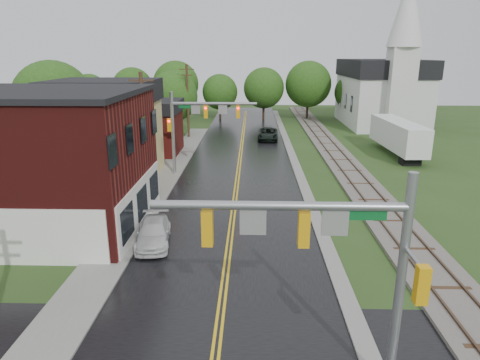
{
  "coord_description": "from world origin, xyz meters",
  "views": [
    {
      "loc": [
        1.24,
        -9.22,
        10.28
      ],
      "look_at": [
        0.57,
        13.56,
        3.5
      ],
      "focal_mm": 32.0,
      "sensor_mm": 36.0,
      "label": 1
    }
  ],
  "objects_px": {
    "utility_pole_c": "(188,100)",
    "tree_left_c": "(122,105)",
    "pickup_white": "(153,233)",
    "brick_building": "(21,161)",
    "church": "(384,85)",
    "tree_left_b": "(55,102)",
    "traffic_signal_far": "(197,118)",
    "suv_dark": "(268,134)",
    "tree_left_e": "(174,98)",
    "traffic_signal_near": "(329,247)",
    "utility_pole_b": "(144,131)",
    "semi_trailer": "(398,135)"
  },
  "relations": [
    {
      "from": "traffic_signal_near",
      "to": "tree_left_b",
      "type": "xyz_separation_m",
      "value": [
        -21.32,
        29.9,
        0.75
      ]
    },
    {
      "from": "tree_left_c",
      "to": "church",
      "type": "bearing_deg",
      "value": 22.24
    },
    {
      "from": "tree_left_c",
      "to": "traffic_signal_far",
      "type": "bearing_deg",
      "value": -51.18
    },
    {
      "from": "traffic_signal_near",
      "to": "utility_pole_b",
      "type": "relative_size",
      "value": 0.82
    },
    {
      "from": "traffic_signal_far",
      "to": "church",
      "type": "bearing_deg",
      "value": 48.73
    },
    {
      "from": "utility_pole_c",
      "to": "suv_dark",
      "type": "height_order",
      "value": "utility_pole_c"
    },
    {
      "from": "semi_trailer",
      "to": "tree_left_b",
      "type": "bearing_deg",
      "value": -174.77
    },
    {
      "from": "pickup_white",
      "to": "brick_building",
      "type": "bearing_deg",
      "value": 156.28
    },
    {
      "from": "brick_building",
      "to": "tree_left_e",
      "type": "relative_size",
      "value": 1.75
    },
    {
      "from": "utility_pole_b",
      "to": "semi_trailer",
      "type": "distance_m",
      "value": 26.7
    },
    {
      "from": "brick_building",
      "to": "tree_left_e",
      "type": "xyz_separation_m",
      "value": [
        3.64,
        30.9,
        0.66
      ]
    },
    {
      "from": "traffic_signal_far",
      "to": "pickup_white",
      "type": "height_order",
      "value": "traffic_signal_far"
    },
    {
      "from": "traffic_signal_near",
      "to": "suv_dark",
      "type": "bearing_deg",
      "value": 90.47
    },
    {
      "from": "brick_building",
      "to": "utility_pole_b",
      "type": "distance_m",
      "value": 9.03
    },
    {
      "from": "traffic_signal_far",
      "to": "tree_left_c",
      "type": "height_order",
      "value": "tree_left_c"
    },
    {
      "from": "utility_pole_c",
      "to": "tree_left_b",
      "type": "relative_size",
      "value": 0.93
    },
    {
      "from": "traffic_signal_near",
      "to": "pickup_white",
      "type": "bearing_deg",
      "value": 125.92
    },
    {
      "from": "utility_pole_c",
      "to": "semi_trailer",
      "type": "distance_m",
      "value": 24.97
    },
    {
      "from": "utility_pole_c",
      "to": "brick_building",
      "type": "bearing_deg",
      "value": -101.09
    },
    {
      "from": "pickup_white",
      "to": "tree_left_e",
      "type": "bearing_deg",
      "value": 90.04
    },
    {
      "from": "traffic_signal_near",
      "to": "traffic_signal_far",
      "type": "distance_m",
      "value": 25.94
    },
    {
      "from": "tree_left_e",
      "to": "utility_pole_b",
      "type": "bearing_deg",
      "value": -85.1
    },
    {
      "from": "traffic_signal_near",
      "to": "utility_pole_c",
      "type": "relative_size",
      "value": 0.82
    },
    {
      "from": "brick_building",
      "to": "traffic_signal_near",
      "type": "relative_size",
      "value": 1.95
    },
    {
      "from": "tree_left_b",
      "to": "tree_left_c",
      "type": "xyz_separation_m",
      "value": [
        4.0,
        8.0,
        -1.21
      ]
    },
    {
      "from": "church",
      "to": "pickup_white",
      "type": "bearing_deg",
      "value": -120.55
    },
    {
      "from": "church",
      "to": "tree_left_e",
      "type": "xyz_separation_m",
      "value": [
        -28.85,
        -7.84,
        -1.02
      ]
    },
    {
      "from": "traffic_signal_near",
      "to": "utility_pole_c",
      "type": "height_order",
      "value": "utility_pole_c"
    },
    {
      "from": "semi_trailer",
      "to": "traffic_signal_near",
      "type": "bearing_deg",
      "value": -111.31
    },
    {
      "from": "utility_pole_c",
      "to": "suv_dark",
      "type": "bearing_deg",
      "value": -7.04
    },
    {
      "from": "tree_left_b",
      "to": "pickup_white",
      "type": "relative_size",
      "value": 2.21
    },
    {
      "from": "traffic_signal_near",
      "to": "traffic_signal_far",
      "type": "xyz_separation_m",
      "value": [
        -6.94,
        25.0,
        0.01
      ]
    },
    {
      "from": "tree_left_c",
      "to": "suv_dark",
      "type": "xyz_separation_m",
      "value": [
        16.99,
        2.87,
        -3.79
      ]
    },
    {
      "from": "suv_dark",
      "to": "pickup_white",
      "type": "distance_m",
      "value": 31.01
    },
    {
      "from": "tree_left_b",
      "to": "semi_trailer",
      "type": "height_order",
      "value": "tree_left_b"
    },
    {
      "from": "semi_trailer",
      "to": "tree_left_c",
      "type": "bearing_deg",
      "value": 170.84
    },
    {
      "from": "church",
      "to": "tree_left_b",
      "type": "height_order",
      "value": "church"
    },
    {
      "from": "tree_left_e",
      "to": "suv_dark",
      "type": "relative_size",
      "value": 1.57
    },
    {
      "from": "traffic_signal_far",
      "to": "tree_left_b",
      "type": "bearing_deg",
      "value": 161.19
    },
    {
      "from": "utility_pole_c",
      "to": "tree_left_e",
      "type": "relative_size",
      "value": 1.1
    },
    {
      "from": "pickup_white",
      "to": "utility_pole_b",
      "type": "bearing_deg",
      "value": 97.45
    },
    {
      "from": "tree_left_b",
      "to": "brick_building",
      "type": "bearing_deg",
      "value": -72.39
    },
    {
      "from": "tree_left_c",
      "to": "suv_dark",
      "type": "height_order",
      "value": "tree_left_c"
    },
    {
      "from": "traffic_signal_near",
      "to": "semi_trailer",
      "type": "relative_size",
      "value": 0.66
    },
    {
      "from": "church",
      "to": "utility_pole_b",
      "type": "relative_size",
      "value": 2.22
    },
    {
      "from": "tree_left_b",
      "to": "tree_left_c",
      "type": "height_order",
      "value": "tree_left_b"
    },
    {
      "from": "utility_pole_b",
      "to": "tree_left_e",
      "type": "height_order",
      "value": "utility_pole_b"
    },
    {
      "from": "utility_pole_c",
      "to": "tree_left_c",
      "type": "height_order",
      "value": "utility_pole_c"
    },
    {
      "from": "tree_left_b",
      "to": "utility_pole_b",
      "type": "bearing_deg",
      "value": -41.86
    },
    {
      "from": "traffic_signal_far",
      "to": "brick_building",
      "type": "bearing_deg",
      "value": -126.92
    }
  ]
}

